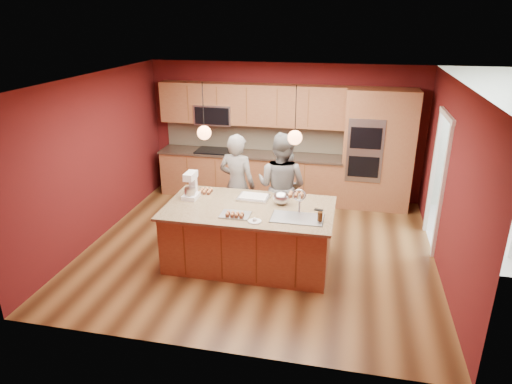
% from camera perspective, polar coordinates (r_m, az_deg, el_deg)
% --- Properties ---
extents(floor, '(5.50, 5.50, 0.00)m').
position_cam_1_polar(floor, '(7.50, 0.40, -7.01)').
color(floor, '#432813').
rests_on(floor, ground).
extents(ceiling, '(5.50, 5.50, 0.00)m').
position_cam_1_polar(ceiling, '(6.66, 0.46, 13.89)').
color(ceiling, silver).
rests_on(ceiling, ground).
extents(wall_back, '(5.50, 0.00, 5.50)m').
position_cam_1_polar(wall_back, '(9.33, 3.57, 7.59)').
color(wall_back, '#551415').
rests_on(wall_back, ground).
extents(wall_front, '(5.50, 0.00, 5.50)m').
position_cam_1_polar(wall_front, '(4.74, -5.74, -6.67)').
color(wall_front, '#551415').
rests_on(wall_front, ground).
extents(wall_left, '(0.00, 5.00, 5.00)m').
position_cam_1_polar(wall_left, '(7.96, -19.39, 3.97)').
color(wall_left, '#551415').
rests_on(wall_left, ground).
extents(wall_right, '(0.00, 5.00, 5.00)m').
position_cam_1_polar(wall_right, '(6.98, 23.12, 1.08)').
color(wall_right, '#551415').
rests_on(wall_right, ground).
extents(cabinet_run, '(3.74, 0.64, 2.30)m').
position_cam_1_polar(cabinet_run, '(9.31, -0.88, 5.26)').
color(cabinet_run, brown).
rests_on(cabinet_run, floor).
extents(oven_column, '(1.30, 0.62, 2.30)m').
position_cam_1_polar(oven_column, '(9.01, 14.96, 5.08)').
color(oven_column, brown).
rests_on(oven_column, floor).
extents(doorway_trim, '(0.08, 1.11, 2.20)m').
position_cam_1_polar(doorway_trim, '(7.82, 21.70, 1.02)').
color(doorway_trim, white).
rests_on(doorway_trim, wall_right).
extents(pendant_left, '(0.20, 0.20, 0.80)m').
position_cam_1_polar(pendant_left, '(6.54, -6.50, 7.41)').
color(pendant_left, black).
rests_on(pendant_left, ceiling).
extents(pendant_right, '(0.20, 0.20, 0.80)m').
position_cam_1_polar(pendant_right, '(6.26, 4.89, 6.83)').
color(pendant_right, black).
rests_on(pendant_right, ceiling).
extents(island, '(2.48, 1.39, 1.29)m').
position_cam_1_polar(island, '(6.90, -0.74, -5.32)').
color(island, brown).
rests_on(island, floor).
extents(person_left, '(0.72, 0.55, 1.76)m').
position_cam_1_polar(person_left, '(7.68, -2.36, 0.88)').
color(person_left, black).
rests_on(person_left, floor).
extents(person_right, '(1.06, 0.94, 1.83)m').
position_cam_1_polar(person_right, '(7.52, 3.20, 0.68)').
color(person_right, slate).
rests_on(person_right, floor).
extents(stand_mixer, '(0.23, 0.31, 0.41)m').
position_cam_1_polar(stand_mixer, '(7.06, -8.14, 0.62)').
color(stand_mixer, white).
rests_on(stand_mixer, island).
extents(sheet_cake, '(0.49, 0.37, 0.05)m').
position_cam_1_polar(sheet_cake, '(7.01, -0.32, -0.66)').
color(sheet_cake, silver).
rests_on(sheet_cake, island).
extents(cooling_rack, '(0.42, 0.30, 0.02)m').
position_cam_1_polar(cooling_rack, '(6.44, -2.61, -2.86)').
color(cooling_rack, '#9DA0A5').
rests_on(cooling_rack, island).
extents(mixing_bowl, '(0.24, 0.24, 0.21)m').
position_cam_1_polar(mixing_bowl, '(6.80, 3.16, -0.74)').
color(mixing_bowl, silver).
rests_on(mixing_bowl, island).
extents(plate, '(0.18, 0.18, 0.01)m').
position_cam_1_polar(plate, '(6.25, -0.16, -3.67)').
color(plate, silver).
rests_on(plate, island).
extents(tumbler, '(0.07, 0.07, 0.14)m').
position_cam_1_polar(tumbler, '(6.30, 8.00, -3.09)').
color(tumbler, '#351F0C').
rests_on(tumbler, island).
extents(phone, '(0.14, 0.10, 0.01)m').
position_cam_1_polar(phone, '(6.67, 7.82, -2.23)').
color(phone, black).
rests_on(phone, island).
extents(cupcakes_left, '(0.21, 0.21, 0.06)m').
position_cam_1_polar(cupcakes_left, '(7.28, -6.33, 0.14)').
color(cupcakes_left, '#D78950').
rests_on(cupcakes_left, island).
extents(cupcakes_rack, '(0.28, 0.14, 0.06)m').
position_cam_1_polar(cupcakes_rack, '(6.36, -2.67, -2.83)').
color(cupcakes_rack, '#D78950').
rests_on(cupcakes_rack, island).
extents(cupcakes_right, '(0.25, 0.17, 0.07)m').
position_cam_1_polar(cupcakes_right, '(7.10, 5.01, -0.33)').
color(cupcakes_right, '#D78950').
rests_on(cupcakes_right, island).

